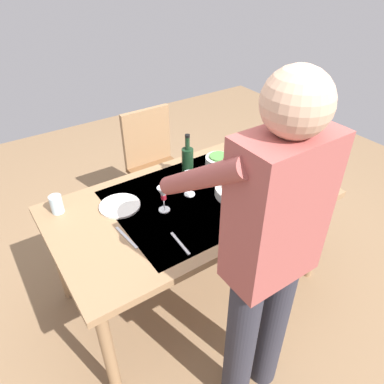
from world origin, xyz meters
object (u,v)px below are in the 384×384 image
at_px(wine_glass_left, 189,180).
at_px(water_cup_far_left, 253,166).
at_px(dining_table, 192,209).
at_px(wine_bottle, 188,162).
at_px(serving_bowl_pasta, 240,190).
at_px(dinner_plate_near, 250,153).
at_px(side_bowl_salad, 219,160).
at_px(water_cup_near_left, 57,204).
at_px(dinner_plate_far, 120,206).
at_px(person_server, 267,252).
at_px(water_cup_near_right, 284,170).
at_px(chair_near, 154,160).
at_px(wine_glass_right, 164,195).

distance_m(wine_glass_left, water_cup_far_left, 0.48).
relative_size(dining_table, wine_bottle, 5.44).
bearing_deg(dining_table, wine_glass_left, -106.59).
distance_m(wine_bottle, wine_glass_left, 0.19).
xyz_separation_m(serving_bowl_pasta, dinner_plate_near, (-0.37, -0.33, -0.03)).
height_order(wine_bottle, side_bowl_salad, wine_bottle).
distance_m(wine_bottle, dinner_plate_near, 0.54).
bearing_deg(water_cup_near_left, wine_glass_left, 158.69).
distance_m(side_bowl_salad, dinner_plate_far, 0.75).
relative_size(dining_table, person_server, 0.95).
distance_m(wine_bottle, dinner_plate_far, 0.50).
height_order(person_server, water_cup_near_right, person_server).
distance_m(water_cup_near_left, dinner_plate_near, 1.32).
height_order(chair_near, water_cup_near_right, chair_near).
height_order(dining_table, side_bowl_salad, side_bowl_salad).
bearing_deg(wine_bottle, water_cup_near_right, 147.16).
bearing_deg(person_server, wine_glass_right, -85.51).
bearing_deg(wine_glass_right, person_server, 94.49).
xyz_separation_m(wine_glass_left, wine_glass_right, (0.20, 0.05, 0.00)).
bearing_deg(wine_bottle, side_bowl_salad, -176.83).
bearing_deg(chair_near, dinner_plate_near, 124.87).
distance_m(chair_near, wine_glass_right, 0.97).
height_order(person_server, wine_bottle, person_server).
relative_size(dinner_plate_near, dinner_plate_far, 1.00).
relative_size(wine_bottle, wine_glass_right, 1.96).
height_order(water_cup_near_left, dinner_plate_near, water_cup_near_left).
relative_size(wine_glass_right, dinner_plate_far, 0.66).
bearing_deg(water_cup_far_left, serving_bowl_pasta, 33.47).
relative_size(side_bowl_salad, dinner_plate_near, 0.78).
bearing_deg(person_server, dining_table, -100.28).
xyz_separation_m(wine_bottle, dinner_plate_far, (0.48, 0.04, -0.10)).
relative_size(chair_near, water_cup_near_right, 9.98).
bearing_deg(dinner_plate_far, wine_bottle, -175.24).
xyz_separation_m(wine_bottle, water_cup_near_left, (0.79, -0.11, -0.06)).
distance_m(wine_glass_left, serving_bowl_pasta, 0.31).
bearing_deg(chair_near, dinner_plate_far, 49.15).
xyz_separation_m(wine_bottle, serving_bowl_pasta, (-0.15, 0.33, -0.08)).
xyz_separation_m(person_server, dinner_plate_far, (0.25, -0.88, -0.22)).
distance_m(person_server, wine_glass_left, 0.78).
bearing_deg(water_cup_near_left, person_server, 117.99).
bearing_deg(wine_bottle, chair_near, -98.32).
bearing_deg(serving_bowl_pasta, side_bowl_salad, -107.20).
bearing_deg(person_server, water_cup_near_left, -62.01).
height_order(person_server, wine_glass_left, person_server).
xyz_separation_m(wine_bottle, side_bowl_salad, (-0.26, -0.01, -0.08)).
bearing_deg(serving_bowl_pasta, wine_glass_left, -33.62).
relative_size(chair_near, dinner_plate_near, 3.96).
bearing_deg(water_cup_far_left, wine_bottle, -24.72).
xyz_separation_m(water_cup_near_right, dinner_plate_far, (0.99, -0.29, -0.04)).
height_order(dining_table, wine_glass_left, wine_glass_left).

